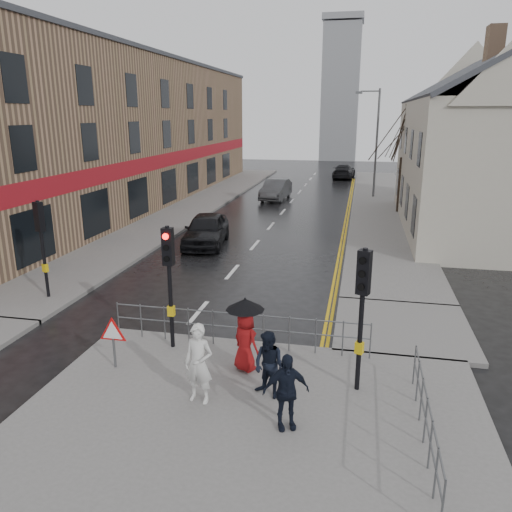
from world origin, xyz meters
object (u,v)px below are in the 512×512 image
at_px(pedestrian_a, 199,364).
at_px(pedestrian_d, 286,391).
at_px(pedestrian_with_umbrella, 245,330).
at_px(car_parked, 206,230).
at_px(pedestrian_b, 269,365).
at_px(car_mid, 276,190).

height_order(pedestrian_a, pedestrian_d, pedestrian_a).
bearing_deg(pedestrian_with_umbrella, car_parked, 111.69).
bearing_deg(pedestrian_b, car_mid, 127.26).
height_order(pedestrian_a, car_mid, pedestrian_a).
bearing_deg(car_parked, pedestrian_with_umbrella, -75.17).
height_order(pedestrian_a, car_parked, pedestrian_a).
relative_size(pedestrian_b, pedestrian_d, 0.95).
bearing_deg(car_parked, pedestrian_d, -73.54).
bearing_deg(pedestrian_with_umbrella, car_mid, 98.09).
bearing_deg(pedestrian_a, pedestrian_d, -7.37).
bearing_deg(pedestrian_d, pedestrian_b, 95.22).
height_order(pedestrian_b, car_parked, pedestrian_b).
relative_size(pedestrian_a, car_mid, 0.40).
bearing_deg(car_parked, pedestrian_b, -73.84).
bearing_deg(pedestrian_b, pedestrian_a, -132.82).
bearing_deg(car_mid, car_parked, -90.12).
bearing_deg(pedestrian_with_umbrella, pedestrian_b, -53.92).
distance_m(pedestrian_with_umbrella, car_mid, 26.80).
bearing_deg(car_mid, pedestrian_with_umbrella, -77.89).
distance_m(pedestrian_with_umbrella, pedestrian_d, 2.56).
bearing_deg(car_mid, pedestrian_d, -75.89).
height_order(pedestrian_b, pedestrian_with_umbrella, pedestrian_with_umbrella).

